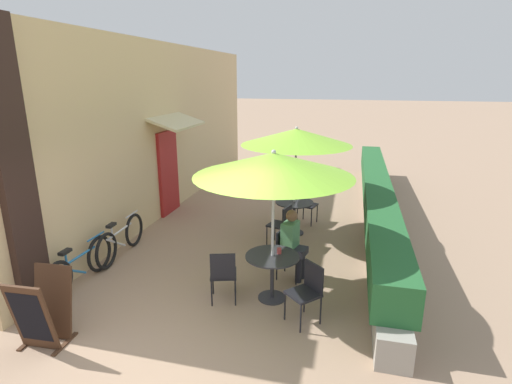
{
  "coord_description": "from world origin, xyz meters",
  "views": [
    {
      "loc": [
        2.1,
        -3.8,
        3.39
      ],
      "look_at": [
        0.15,
        4.22,
        1.0
      ],
      "focal_mm": 28.0,
      "sensor_mm": 36.0,
      "label": 1
    }
  ],
  "objects_px": {
    "patio_table_mid": "(294,210)",
    "seated_patron_near_back": "(293,242)",
    "patio_umbrella_near": "(274,165)",
    "coffee_cup_near": "(279,251)",
    "bicycle_second": "(121,239)",
    "patio_table_near": "(272,266)",
    "patio_umbrella_mid": "(296,137)",
    "cafe_chair_near_back": "(287,250)",
    "cafe_chair_mid_left": "(305,202)",
    "cafe_chair_mid_right": "(282,222)",
    "bicycle_leaning": "(80,266)",
    "cafe_chair_near_right": "(307,288)",
    "cafe_chair_near_left": "(223,272)",
    "menu_board": "(43,310)"
  },
  "relations": [
    {
      "from": "patio_table_mid",
      "to": "seated_patron_near_back",
      "type": "bearing_deg",
      "value": -82.31
    },
    {
      "from": "patio_umbrella_near",
      "to": "coffee_cup_near",
      "type": "height_order",
      "value": "patio_umbrella_near"
    },
    {
      "from": "patio_table_mid",
      "to": "bicycle_second",
      "type": "height_order",
      "value": "bicycle_second"
    },
    {
      "from": "patio_table_near",
      "to": "seated_patron_near_back",
      "type": "relative_size",
      "value": 0.67
    },
    {
      "from": "seated_patron_near_back",
      "to": "patio_umbrella_mid",
      "type": "height_order",
      "value": "patio_umbrella_mid"
    },
    {
      "from": "cafe_chair_near_back",
      "to": "cafe_chair_mid_left",
      "type": "distance_m",
      "value": 2.81
    },
    {
      "from": "cafe_chair_mid_right",
      "to": "patio_table_near",
      "type": "bearing_deg",
      "value": -157.78
    },
    {
      "from": "cafe_chair_mid_right",
      "to": "bicycle_second",
      "type": "height_order",
      "value": "cafe_chair_mid_right"
    },
    {
      "from": "seated_patron_near_back",
      "to": "bicycle_leaning",
      "type": "relative_size",
      "value": 0.73
    },
    {
      "from": "bicycle_second",
      "to": "cafe_chair_near_right",
      "type": "bearing_deg",
      "value": -21.74
    },
    {
      "from": "cafe_chair_mid_right",
      "to": "bicycle_leaning",
      "type": "distance_m",
      "value": 3.85
    },
    {
      "from": "patio_table_mid",
      "to": "bicycle_second",
      "type": "xyz_separation_m",
      "value": [
        -3.1,
        -1.98,
        -0.2
      ]
    },
    {
      "from": "patio_umbrella_near",
      "to": "seated_patron_near_back",
      "type": "relative_size",
      "value": 1.91
    },
    {
      "from": "coffee_cup_near",
      "to": "patio_table_mid",
      "type": "xyz_separation_m",
      "value": [
        -0.16,
        2.71,
        -0.23
      ]
    },
    {
      "from": "patio_umbrella_near",
      "to": "seated_patron_near_back",
      "type": "xyz_separation_m",
      "value": [
        0.21,
        0.73,
        -1.48
      ]
    },
    {
      "from": "cafe_chair_near_left",
      "to": "patio_table_near",
      "type": "bearing_deg",
      "value": 5.75
    },
    {
      "from": "coffee_cup_near",
      "to": "menu_board",
      "type": "bearing_deg",
      "value": -145.66
    },
    {
      "from": "cafe_chair_mid_left",
      "to": "bicycle_leaning",
      "type": "height_order",
      "value": "cafe_chair_mid_left"
    },
    {
      "from": "patio_umbrella_near",
      "to": "cafe_chair_near_right",
      "type": "relative_size",
      "value": 2.75
    },
    {
      "from": "cafe_chair_near_back",
      "to": "patio_umbrella_mid",
      "type": "xyz_separation_m",
      "value": [
        -0.17,
        2.06,
        1.65
      ]
    },
    {
      "from": "cafe_chair_near_left",
      "to": "patio_umbrella_mid",
      "type": "relative_size",
      "value": 0.36
    },
    {
      "from": "bicycle_leaning",
      "to": "menu_board",
      "type": "xyz_separation_m",
      "value": [
        0.55,
        -1.45,
        0.14
      ]
    },
    {
      "from": "cafe_chair_mid_right",
      "to": "seated_patron_near_back",
      "type": "bearing_deg",
      "value": -146.04
    },
    {
      "from": "coffee_cup_near",
      "to": "cafe_chair_mid_left",
      "type": "xyz_separation_m",
      "value": [
        -0.02,
        3.46,
        -0.27
      ]
    },
    {
      "from": "patio_table_mid",
      "to": "cafe_chair_near_right",
      "type": "bearing_deg",
      "value": -78.41
    },
    {
      "from": "cafe_chair_near_back",
      "to": "patio_table_mid",
      "type": "relative_size",
      "value": 1.04
    },
    {
      "from": "cafe_chair_near_left",
      "to": "patio_umbrella_mid",
      "type": "bearing_deg",
      "value": 61.9
    },
    {
      "from": "cafe_chair_near_right",
      "to": "bicycle_leaning",
      "type": "relative_size",
      "value": 0.51
    },
    {
      "from": "patio_table_near",
      "to": "patio_table_mid",
      "type": "bearing_deg",
      "value": 91.41
    },
    {
      "from": "cafe_chair_mid_left",
      "to": "coffee_cup_near",
      "type": "bearing_deg",
      "value": 16.67
    },
    {
      "from": "cafe_chair_near_left",
      "to": "cafe_chair_near_right",
      "type": "relative_size",
      "value": 1.0
    },
    {
      "from": "seated_patron_near_back",
      "to": "cafe_chair_mid_right",
      "type": "distance_m",
      "value": 1.41
    },
    {
      "from": "coffee_cup_near",
      "to": "menu_board",
      "type": "height_order",
      "value": "menu_board"
    },
    {
      "from": "patio_umbrella_near",
      "to": "bicycle_second",
      "type": "height_order",
      "value": "patio_umbrella_near"
    },
    {
      "from": "patio_table_near",
      "to": "patio_umbrella_near",
      "type": "relative_size",
      "value": 0.35
    },
    {
      "from": "cafe_chair_mid_left",
      "to": "cafe_chair_mid_right",
      "type": "xyz_separation_m",
      "value": [
        -0.28,
        -1.5,
        0.0
      ]
    },
    {
      "from": "bicycle_leaning",
      "to": "bicycle_second",
      "type": "distance_m",
      "value": 1.17
    },
    {
      "from": "seated_patron_near_back",
      "to": "cafe_chair_mid_left",
      "type": "bearing_deg",
      "value": -163.67
    },
    {
      "from": "coffee_cup_near",
      "to": "patio_umbrella_mid",
      "type": "distance_m",
      "value": 3.05
    },
    {
      "from": "patio_table_near",
      "to": "cafe_chair_mid_left",
      "type": "height_order",
      "value": "cafe_chair_mid_left"
    },
    {
      "from": "patio_umbrella_near",
      "to": "patio_table_near",
      "type": "bearing_deg",
      "value": -135.0
    },
    {
      "from": "coffee_cup_near",
      "to": "cafe_chair_near_right",
      "type": "bearing_deg",
      "value": -47.75
    },
    {
      "from": "patio_umbrella_mid",
      "to": "cafe_chair_mid_right",
      "type": "height_order",
      "value": "patio_umbrella_mid"
    },
    {
      "from": "cafe_chair_near_right",
      "to": "seated_patron_near_back",
      "type": "distance_m",
      "value": 1.27
    },
    {
      "from": "bicycle_leaning",
      "to": "patio_umbrella_mid",
      "type": "bearing_deg",
      "value": 45.51
    },
    {
      "from": "seated_patron_near_back",
      "to": "patio_umbrella_mid",
      "type": "xyz_separation_m",
      "value": [
        -0.28,
        2.08,
        1.48
      ]
    },
    {
      "from": "cafe_chair_near_back",
      "to": "cafe_chair_mid_left",
      "type": "xyz_separation_m",
      "value": [
        -0.03,
        2.8,
        0.0
      ]
    },
    {
      "from": "bicycle_second",
      "to": "cafe_chair_mid_left",
      "type": "bearing_deg",
      "value": 37.4
    },
    {
      "from": "cafe_chair_near_left",
      "to": "cafe_chair_near_back",
      "type": "distance_m",
      "value": 1.32
    },
    {
      "from": "bicycle_leaning",
      "to": "menu_board",
      "type": "relative_size",
      "value": 1.73
    }
  ]
}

